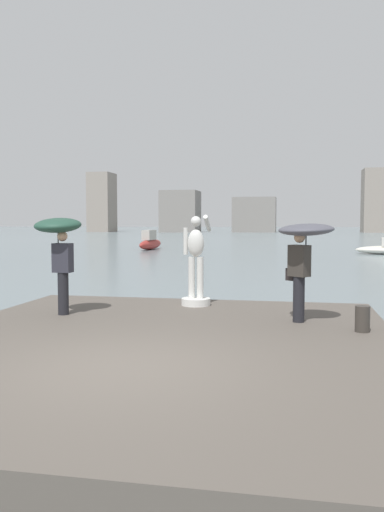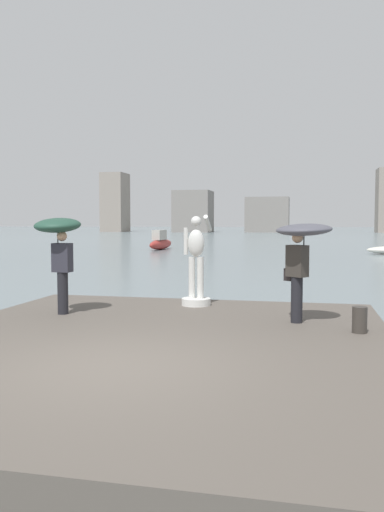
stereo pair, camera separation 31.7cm
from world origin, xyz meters
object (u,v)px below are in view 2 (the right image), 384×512
object	(u,v)px
onlooker_left	(59,238)
boat_leftward	(161,242)
statue_white_figure	(196,269)
mooring_bollard	(360,320)
onlooker_right	(302,244)

from	to	relation	value
onlooker_left	boat_leftward	xyz separation A→B (m)	(-7.03, 32.47, -1.39)
statue_white_figure	boat_leftward	bearing A→B (deg)	107.30
statue_white_figure	onlooker_left	world-z (taller)	statue_white_figure
onlooker_left	boat_leftward	world-z (taller)	onlooker_left
onlooker_left	mooring_bollard	size ratio (longest dim) A/B	4.48
statue_white_figure	boat_leftward	xyz separation A→B (m)	(-9.59, 30.78, -0.64)
onlooker_left	boat_leftward	size ratio (longest dim) A/B	0.37
mooring_bollard	boat_leftward	xyz separation A→B (m)	(-12.98, 33.12, -0.03)
mooring_bollard	boat_leftward	world-z (taller)	boat_leftward
onlooker_right	boat_leftward	size ratio (longest dim) A/B	0.35
onlooker_left	mooring_bollard	xyz separation A→B (m)	(5.95, -0.65, -1.36)
statue_white_figure	onlooker_left	xyz separation A→B (m)	(-2.56, -1.69, 0.75)
onlooker_right	mooring_bollard	xyz separation A→B (m)	(1.01, -0.68, -1.28)
statue_white_figure	onlooker_left	size ratio (longest dim) A/B	1.02
boat_leftward	statue_white_figure	bearing A→B (deg)	-72.70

